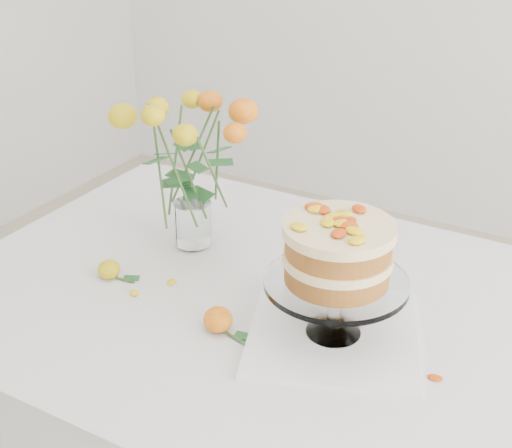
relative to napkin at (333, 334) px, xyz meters
The scene contains 12 objects.
table 0.14m from the napkin, 152.21° to the left, with size 1.43×0.93×0.76m.
napkin is the anchor object (origin of this frame).
cake_stand 0.16m from the napkin, 26.57° to the left, with size 0.26×0.26×0.23m.
rose_vase 0.51m from the napkin, 158.71° to the left, with size 0.30×0.30×0.42m.
loose_rose_near 0.49m from the napkin, behind, with size 0.08×0.05×0.04m.
loose_rose_far 0.21m from the napkin, 155.59° to the right, with size 0.10×0.05×0.05m.
stray_petal_a 0.23m from the napkin, 168.32° to the right, with size 0.03×0.02×0.00m, color yellow.
stray_petal_b 0.15m from the napkin, 144.92° to the right, with size 0.03×0.02×0.00m, color yellow.
stray_petal_c 0.15m from the napkin, 123.20° to the right, with size 0.03×0.02×0.00m, color yellow.
stray_petal_d 0.36m from the napkin, behind, with size 0.03×0.02×0.00m, color yellow.
stray_petal_e 0.41m from the napkin, behind, with size 0.03×0.02×0.00m, color yellow.
stray_petal_f 0.20m from the napkin, ahead, with size 0.03×0.02×0.00m, color yellow.
Camera 1 is at (0.50, -1.04, 1.53)m, focal length 50.00 mm.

